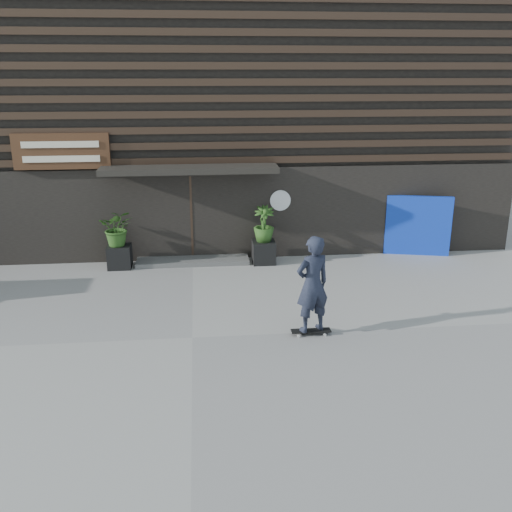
{
  "coord_description": "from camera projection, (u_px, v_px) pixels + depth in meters",
  "views": [
    {
      "loc": [
        0.2,
        -10.2,
        4.94
      ],
      "look_at": [
        1.41,
        1.62,
        1.1
      ],
      "focal_mm": 40.35,
      "sensor_mm": 36.0,
      "label": 1
    }
  ],
  "objects": [
    {
      "name": "ground",
      "position": [
        192.0,
        338.0,
        11.16
      ],
      "size": [
        80.0,
        80.0,
        0.0
      ],
      "primitive_type": "plane",
      "color": "#9A9892",
      "rests_on": "ground"
    },
    {
      "name": "entrance_step",
      "position": [
        193.0,
        260.0,
        15.49
      ],
      "size": [
        3.0,
        0.8,
        0.12
      ],
      "primitive_type": "cube",
      "color": "#52524F",
      "rests_on": "ground"
    },
    {
      "name": "planter_pot_left",
      "position": [
        120.0,
        257.0,
        15.05
      ],
      "size": [
        0.6,
        0.6,
        0.6
      ],
      "primitive_type": "cube",
      "color": "black",
      "rests_on": "ground"
    },
    {
      "name": "bamboo_left",
      "position": [
        117.0,
        228.0,
        14.81
      ],
      "size": [
        0.86,
        0.75,
        0.96
      ],
      "primitive_type": "imported",
      "color": "#2D591E",
      "rests_on": "planter_pot_left"
    },
    {
      "name": "planter_pot_right",
      "position": [
        264.0,
        252.0,
        15.41
      ],
      "size": [
        0.6,
        0.6,
        0.6
      ],
      "primitive_type": "cube",
      "color": "black",
      "rests_on": "ground"
    },
    {
      "name": "bamboo_right",
      "position": [
        264.0,
        224.0,
        15.17
      ],
      "size": [
        0.54,
        0.54,
        0.96
      ],
      "primitive_type": "imported",
      "color": "#2D591E",
      "rests_on": "planter_pot_right"
    },
    {
      "name": "blue_tarp",
      "position": [
        418.0,
        226.0,
        15.95
      ],
      "size": [
        1.76,
        0.54,
        1.67
      ],
      "primitive_type": "cube",
      "rotation": [
        0.0,
        0.0,
        -0.24
      ],
      "color": "#0D2EB5",
      "rests_on": "ground"
    },
    {
      "name": "building",
      "position": [
        189.0,
        100.0,
        19.36
      ],
      "size": [
        18.0,
        11.0,
        8.0
      ],
      "color": "black",
      "rests_on": "ground"
    },
    {
      "name": "skateboarder",
      "position": [
        312.0,
        285.0,
        10.96
      ],
      "size": [
        0.82,
        0.67,
        2.02
      ],
      "color": "black",
      "rests_on": "ground"
    }
  ]
}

